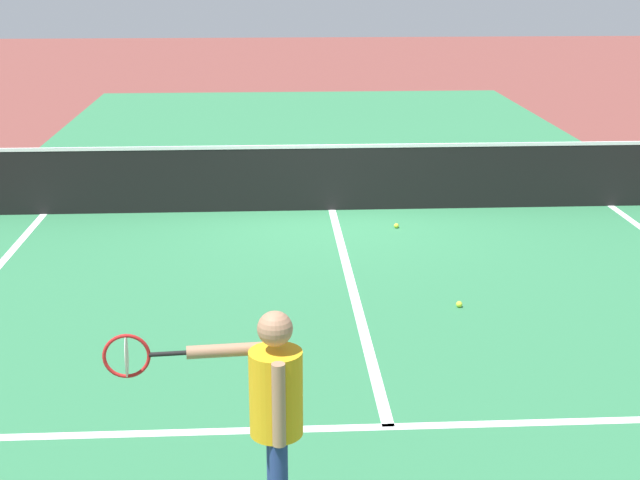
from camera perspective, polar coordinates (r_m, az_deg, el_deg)
ground_plane at (r=13.20m, az=0.75°, el=1.88°), size 60.00×60.00×0.00m
court_surface_inbounds at (r=13.20m, az=0.75°, el=1.89°), size 10.62×24.40×0.00m
line_service_near at (r=7.25m, az=4.30°, el=-11.54°), size 8.22×0.10×0.01m
line_center_service at (r=10.16m, az=1.99°, el=-2.86°), size 0.10×6.40×0.01m
net at (r=13.08m, az=0.76°, el=3.97°), size 10.05×0.09×1.07m
player_near at (r=5.52m, az=-3.07°, el=-10.21°), size 1.18×0.43×1.54m
tennis_ball_mid_court at (r=9.65m, az=8.68°, el=-3.99°), size 0.07×0.07×0.07m
tennis_ball_near_net at (r=12.35m, az=4.79°, el=0.90°), size 0.07×0.07×0.07m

